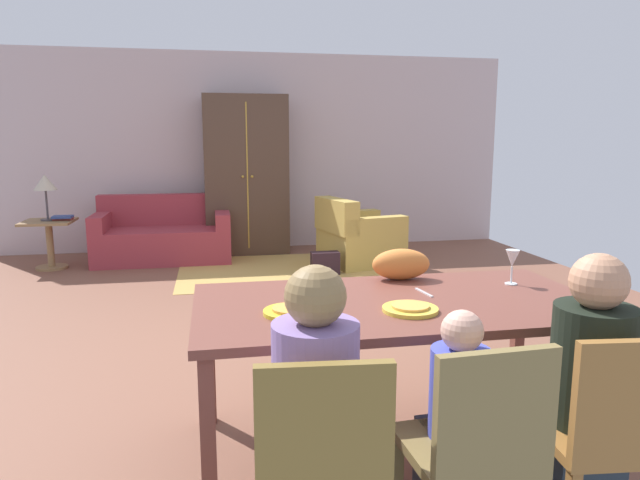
% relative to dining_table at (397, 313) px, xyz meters
% --- Properties ---
extents(ground_plane, '(7.21, 6.73, 0.02)m').
position_rel_dining_table_xyz_m(ground_plane, '(-0.25, 2.19, -0.70)').
color(ground_plane, brown).
extents(back_wall, '(7.21, 0.10, 2.70)m').
position_rel_dining_table_xyz_m(back_wall, '(-0.25, 5.60, 0.66)').
color(back_wall, beige).
rests_on(back_wall, ground_plane).
extents(dining_table, '(1.92, 0.99, 0.76)m').
position_rel_dining_table_xyz_m(dining_table, '(0.00, 0.00, 0.00)').
color(dining_table, brown).
rests_on(dining_table, ground_plane).
extents(plate_near_man, '(0.25, 0.25, 0.02)m').
position_rel_dining_table_xyz_m(plate_near_man, '(-0.53, -0.12, 0.07)').
color(plate_near_man, yellow).
rests_on(plate_near_man, dining_table).
extents(pizza_near_man, '(0.17, 0.17, 0.01)m').
position_rel_dining_table_xyz_m(pizza_near_man, '(-0.53, -0.12, 0.09)').
color(pizza_near_man, gold).
rests_on(pizza_near_man, plate_near_man).
extents(plate_near_child, '(0.25, 0.25, 0.02)m').
position_rel_dining_table_xyz_m(plate_near_child, '(0.00, -0.18, 0.07)').
color(plate_near_child, yellow).
rests_on(plate_near_child, dining_table).
extents(pizza_near_child, '(0.17, 0.17, 0.01)m').
position_rel_dining_table_xyz_m(pizza_near_child, '(0.00, -0.18, 0.09)').
color(pizza_near_child, '#E7A348').
rests_on(pizza_near_child, plate_near_child).
extents(wine_glass, '(0.07, 0.07, 0.19)m').
position_rel_dining_table_xyz_m(wine_glass, '(0.69, 0.18, 0.20)').
color(wine_glass, silver).
rests_on(wine_glass, dining_table).
extents(fork, '(0.06, 0.15, 0.01)m').
position_rel_dining_table_xyz_m(fork, '(-0.29, -0.05, 0.07)').
color(fork, silver).
rests_on(fork, dining_table).
extents(knife, '(0.04, 0.17, 0.01)m').
position_rel_dining_table_xyz_m(knife, '(0.17, 0.10, 0.07)').
color(knife, silver).
rests_on(knife, dining_table).
extents(dining_chair_man, '(0.46, 0.46, 0.87)m').
position_rel_dining_table_xyz_m(dining_chair_man, '(-0.53, -0.85, -0.20)').
color(dining_chair_man, olive).
rests_on(dining_chair_man, ground_plane).
extents(person_man, '(0.30, 0.41, 1.11)m').
position_rel_dining_table_xyz_m(person_man, '(-0.52, -0.68, -0.18)').
color(person_man, '#262B49').
rests_on(person_man, ground_plane).
extents(dining_chair_child, '(0.44, 0.44, 0.87)m').
position_rel_dining_table_xyz_m(dining_chair_child, '(0.00, -0.85, -0.20)').
color(dining_chair_child, olive).
rests_on(dining_chair_child, ground_plane).
extents(person_child, '(0.22, 0.29, 0.92)m').
position_rel_dining_table_xyz_m(person_child, '(-0.00, -0.68, -0.26)').
color(person_child, '#333742').
rests_on(person_child, ground_plane).
extents(dining_chair_woman, '(0.46, 0.46, 0.87)m').
position_rel_dining_table_xyz_m(dining_chair_woman, '(0.52, -0.85, -0.20)').
color(dining_chair_woman, '#98652F').
rests_on(dining_chair_woman, ground_plane).
extents(person_woman, '(0.31, 0.41, 1.11)m').
position_rel_dining_table_xyz_m(person_woman, '(0.53, -0.68, -0.18)').
color(person_woman, '#2F4151').
rests_on(person_woman, ground_plane).
extents(cat, '(0.33, 0.18, 0.17)m').
position_rel_dining_table_xyz_m(cat, '(0.15, 0.39, 0.15)').
color(cat, orange).
rests_on(cat, dining_table).
extents(area_rug, '(2.60, 1.80, 0.01)m').
position_rel_dining_table_xyz_m(area_rug, '(0.03, 4.01, -0.69)').
color(area_rug, tan).
rests_on(area_rug, ground_plane).
extents(couch, '(1.66, 0.86, 0.82)m').
position_rel_dining_table_xyz_m(couch, '(-1.48, 4.87, -0.39)').
color(couch, '#99323B').
rests_on(couch, ground_plane).
extents(armchair, '(1.03, 1.03, 0.82)m').
position_rel_dining_table_xyz_m(armchair, '(0.88, 4.20, -0.38)').
color(armchair, tan).
rests_on(armchair, ground_plane).
extents(armoire, '(1.10, 0.59, 2.10)m').
position_rel_dining_table_xyz_m(armoire, '(-0.40, 5.21, 0.36)').
color(armoire, '#4C3628').
rests_on(armoire, ground_plane).
extents(side_table, '(0.56, 0.56, 0.58)m').
position_rel_dining_table_xyz_m(side_table, '(-2.77, 4.61, -0.32)').
color(side_table, olive).
rests_on(side_table, ground_plane).
extents(table_lamp, '(0.26, 0.26, 0.54)m').
position_rel_dining_table_xyz_m(table_lamp, '(-2.77, 4.61, 0.31)').
color(table_lamp, '#443D42').
rests_on(table_lamp, side_table).
extents(book_lower, '(0.22, 0.16, 0.03)m').
position_rel_dining_table_xyz_m(book_lower, '(-2.61, 4.64, -0.10)').
color(book_lower, '#9B372E').
rests_on(book_lower, side_table).
extents(book_upper, '(0.22, 0.16, 0.03)m').
position_rel_dining_table_xyz_m(book_upper, '(-2.60, 4.59, -0.07)').
color(book_upper, navy).
rests_on(book_upper, book_lower).
extents(handbag, '(0.32, 0.16, 0.26)m').
position_rel_dining_table_xyz_m(handbag, '(0.39, 3.71, -0.56)').
color(handbag, black).
rests_on(handbag, ground_plane).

